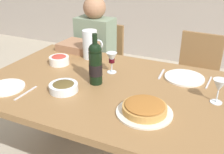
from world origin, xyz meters
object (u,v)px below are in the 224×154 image
salad_bowl (59,60)px  dinner_plate_left_setting (184,78)px  dinner_plate_right_setting (6,87)px  diner_left (89,59)px  wine_bottle (95,64)px  water_pitcher (90,46)px  baked_tart (144,108)px  wine_glass_left_diner (219,86)px  chair_left (102,63)px  chair_right (195,77)px  dining_table (103,96)px  olive_bowl (64,87)px  wine_glass_right_diner (112,59)px

salad_bowl → dinner_plate_left_setting: salad_bowl is taller
dinner_plate_right_setting → diner_left: diner_left is taller
dinner_plate_right_setting → diner_left: (0.04, 0.94, -0.15)m
wine_bottle → water_pitcher: bearing=123.2°
dinner_plate_left_setting → baked_tart: bearing=-102.7°
wine_glass_left_diner → diner_left: diner_left is taller
baked_tart → wine_glass_left_diner: bearing=39.0°
chair_left → chair_right: (0.90, 0.04, 0.00)m
baked_tart → salad_bowl: (-0.76, 0.36, 0.01)m
dining_table → water_pitcher: 0.49m
baked_tart → diner_left: diner_left is taller
wine_bottle → baked_tart: bearing=-27.8°
water_pitcher → chair_left: water_pitcher is taller
water_pitcher → chair_left: 0.65m
water_pitcher → wine_glass_left_diner: (0.94, -0.31, 0.00)m
diner_left → salad_bowl: bearing=96.7°
olive_bowl → chair_right: size_ratio=0.19×
salad_bowl → wine_glass_left_diner: 1.09m
wine_glass_left_diner → wine_glass_right_diner: (-0.68, 0.13, -0.00)m
chair_right → olive_bowl: bearing=65.0°
baked_tart → wine_glass_left_diner: size_ratio=2.08×
wine_bottle → chair_left: 1.05m
dinner_plate_left_setting → chair_left: chair_left is taller
olive_bowl → dinner_plate_left_setting: (0.61, 0.46, -0.02)m
olive_bowl → chair_left: bearing=104.9°
dining_table → wine_glass_right_diner: (-0.02, 0.17, 0.19)m
olive_bowl → dinner_plate_right_setting: olive_bowl is taller
dining_table → dinner_plate_right_setting: bearing=-149.2°
diner_left → chair_right: bearing=-160.3°
water_pitcher → diner_left: 0.41m
water_pitcher → baked_tart: (0.62, -0.57, -0.07)m
baked_tart → chair_left: size_ratio=0.33×
water_pitcher → salad_bowl: 0.26m
wine_bottle → olive_bowl: (-0.12, -0.17, -0.10)m
wine_bottle → dinner_plate_left_setting: size_ratio=1.25×
diner_left → baked_tart: bearing=136.1°
chair_right → chair_left: bearing=6.9°
water_pitcher → chair_left: (-0.16, 0.52, -0.36)m
wine_glass_right_diner → dinner_plate_right_setting: size_ratio=0.63×
wine_glass_left_diner → dinner_plate_left_setting: bearing=132.3°
dining_table → wine_bottle: bearing=-164.4°
diner_left → wine_glass_right_diner: bearing=136.3°
olive_bowl → water_pitcher: bearing=102.2°
water_pitcher → baked_tart: water_pitcher is taller
wine_bottle → wine_glass_left_diner: (0.70, 0.06, -0.03)m
dining_table → dinner_plate_left_setting: (0.45, 0.28, 0.10)m
dinner_plate_left_setting → chair_right: bearing=89.0°
dinner_plate_left_setting → chair_right: (0.01, 0.63, -0.27)m
wine_bottle → wine_glass_right_diner: bearing=83.2°
dining_table → wine_glass_left_diner: size_ratio=10.94×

